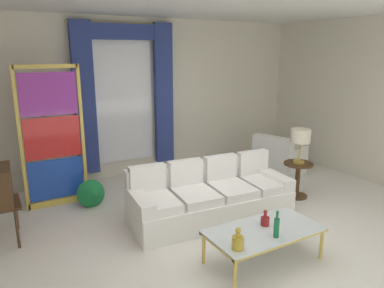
% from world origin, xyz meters
% --- Properties ---
extents(ground_plane, '(16.00, 16.00, 0.00)m').
position_xyz_m(ground_plane, '(0.00, 0.00, 0.00)').
color(ground_plane, white).
extents(wall_rear, '(8.00, 0.12, 3.00)m').
position_xyz_m(wall_rear, '(0.00, 3.06, 1.50)').
color(wall_rear, silver).
rests_on(wall_rear, ground).
extents(wall_right, '(0.12, 7.00, 3.00)m').
position_xyz_m(wall_right, '(3.66, 0.60, 1.50)').
color(wall_right, silver).
rests_on(wall_right, ground).
extents(ceiling_slab, '(8.00, 7.60, 0.04)m').
position_xyz_m(ceiling_slab, '(0.00, 0.80, 3.02)').
color(ceiling_slab, white).
extents(curtained_window, '(2.00, 0.17, 2.70)m').
position_xyz_m(curtained_window, '(-0.25, 2.89, 1.74)').
color(curtained_window, white).
rests_on(curtained_window, ground).
extents(couch_white_long, '(2.40, 1.11, 0.86)m').
position_xyz_m(couch_white_long, '(0.13, 0.57, 0.31)').
color(couch_white_long, white).
rests_on(couch_white_long, ground).
extents(coffee_table, '(1.33, 0.68, 0.41)m').
position_xyz_m(coffee_table, '(0.05, -0.75, 0.38)').
color(coffee_table, silver).
rests_on(coffee_table, ground).
extents(bottle_blue_decanter, '(0.12, 0.12, 0.24)m').
position_xyz_m(bottle_blue_decanter, '(-0.48, -0.95, 0.49)').
color(bottle_blue_decanter, gold).
rests_on(bottle_blue_decanter, coffee_table).
extents(bottle_crystal_tall, '(0.06, 0.06, 0.31)m').
position_xyz_m(bottle_crystal_tall, '(0.04, -0.96, 0.54)').
color(bottle_crystal_tall, '#196B3D').
rests_on(bottle_crystal_tall, coffee_table).
extents(bottle_amber_squat, '(0.10, 0.10, 0.19)m').
position_xyz_m(bottle_amber_squat, '(0.12, -0.68, 0.47)').
color(bottle_amber_squat, maroon).
rests_on(bottle_amber_squat, coffee_table).
extents(armchair_white, '(1.02, 1.00, 0.80)m').
position_xyz_m(armchair_white, '(2.38, 1.54, 0.29)').
color(armchair_white, white).
rests_on(armchair_white, ground).
extents(stained_glass_divider, '(0.95, 0.05, 2.20)m').
position_xyz_m(stained_glass_divider, '(-1.72, 2.12, 1.06)').
color(stained_glass_divider, gold).
rests_on(stained_glass_divider, ground).
extents(peacock_figurine, '(0.44, 0.60, 0.50)m').
position_xyz_m(peacock_figurine, '(-1.28, 1.71, 0.22)').
color(peacock_figurine, beige).
rests_on(peacock_figurine, ground).
extents(round_side_table, '(0.48, 0.48, 0.59)m').
position_xyz_m(round_side_table, '(1.82, 0.47, 0.36)').
color(round_side_table, '#472D19').
rests_on(round_side_table, ground).
extents(table_lamp_brass, '(0.32, 0.32, 0.57)m').
position_xyz_m(table_lamp_brass, '(1.82, 0.47, 1.03)').
color(table_lamp_brass, '#B29338').
rests_on(table_lamp_brass, round_side_table).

